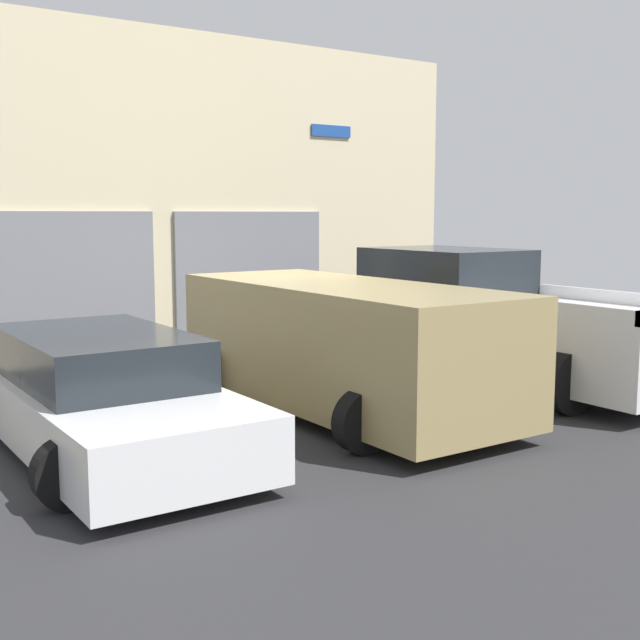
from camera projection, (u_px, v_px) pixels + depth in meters
The scene contains 8 objects.
ground_plane at pixel (260, 383), 11.71m from camera, with size 28.00×28.00×0.00m, color #2D2D30.
shophouse_building at pixel (165, 197), 14.05m from camera, with size 12.07×0.68×5.58m.
pickup_truck at pixel (498, 321), 11.83m from camera, with size 2.42×5.36×1.91m.
sedan_white at pixel (101, 396), 8.27m from camera, with size 2.18×4.62×1.24m.
sedan_side at pixel (342, 343), 9.90m from camera, with size 2.35×5.00×1.61m.
parking_stripe_left at pixel (234, 429), 9.16m from camera, with size 0.12×2.20×0.01m, color gold.
parking_stripe_centre at pixel (434, 396), 10.85m from camera, with size 0.12×2.20×0.01m, color gold.
parking_stripe_right at pixel (579, 371), 12.54m from camera, with size 0.12×2.20×0.01m, color gold.
Camera 1 is at (-5.69, -10.01, 2.45)m, focal length 45.00 mm.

